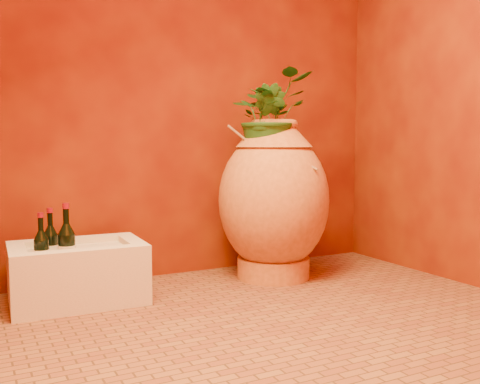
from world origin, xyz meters
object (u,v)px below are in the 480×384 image
wine_bottle_b (67,249)px  stone_basin (78,274)px  amphora (274,200)px  wine_bottle_a (42,253)px  wall_tap (250,139)px  wine_bottle_c (51,248)px

wine_bottle_b → stone_basin: bearing=43.5°
amphora → wine_bottle_b: (-1.15, -0.03, -0.17)m
wine_bottle_a → wall_tap: 1.40m
stone_basin → wine_bottle_b: size_ratio=1.91×
amphora → wine_bottle_c: bearing=175.7°
wine_bottle_c → wall_tap: (1.20, 0.18, 0.54)m
wine_bottle_a → wine_bottle_b: 0.12m
wall_tap → amphora: bearing=-88.8°
amphora → wine_bottle_b: amphora is taller
wine_bottle_c → amphora: bearing=-4.3°
amphora → wall_tap: (-0.01, 0.27, 0.35)m
stone_basin → wall_tap: (1.09, 0.25, 0.67)m
wine_bottle_a → wine_bottle_b: bearing=-17.5°
wine_bottle_c → wine_bottle_a: bearing=-122.1°
wine_bottle_a → amphora: bearing=-0.2°
stone_basin → wine_bottle_c: (-0.11, 0.07, 0.13)m
wine_bottle_c → wall_tap: bearing=8.7°
amphora → wine_bottle_c: (-1.21, 0.09, -0.18)m
wine_bottle_a → wall_tap: bearing=12.1°
wine_bottle_a → wine_bottle_c: wine_bottle_c is taller
stone_basin → wine_bottle_a: 0.21m
wine_bottle_b → wine_bottle_c: 0.13m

